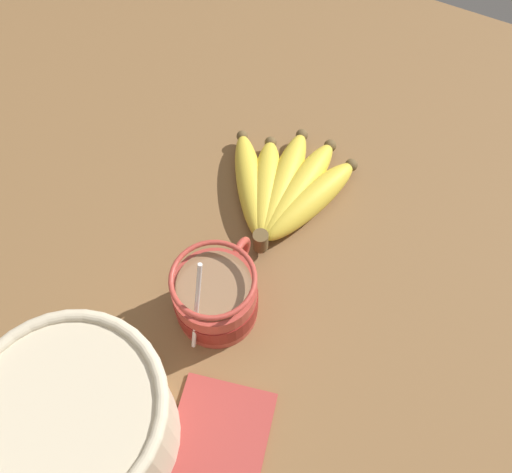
{
  "coord_description": "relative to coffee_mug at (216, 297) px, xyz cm",
  "views": [
    {
      "loc": [
        -30.02,
        -19.65,
        69.1
      ],
      "look_at": [
        1.45,
        -3.53,
        7.94
      ],
      "focal_mm": 40.0,
      "sensor_mm": 36.0,
      "label": 1
    }
  ],
  "objects": [
    {
      "name": "table",
      "position": [
        7.9,
        3.07,
        -5.83
      ],
      "size": [
        120.24,
        120.24,
        3.87
      ],
      "color": "brown",
      "rests_on": "ground"
    },
    {
      "name": "coffee_mug",
      "position": [
        0.0,
        0.0,
        0.0
      ],
      "size": [
        14.23,
        9.99,
        15.52
      ],
      "color": "#B23D33",
      "rests_on": "table"
    },
    {
      "name": "napkin",
      "position": [
        -14.59,
        -7.77,
        -3.6
      ],
      "size": [
        17.1,
        13.76,
        0.6
      ],
      "color": "#A33833",
      "rests_on": "table"
    },
    {
      "name": "woven_basket",
      "position": [
        -19.3,
        4.43,
        3.43
      ],
      "size": [
        19.3,
        19.3,
        14.01
      ],
      "color": "beige",
      "rests_on": "table"
    },
    {
      "name": "banana_bunch",
      "position": [
        18.76,
        0.21,
        -1.96
      ],
      "size": [
        20.62,
        19.27,
        4.26
      ],
      "color": "brown",
      "rests_on": "table"
    }
  ]
}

